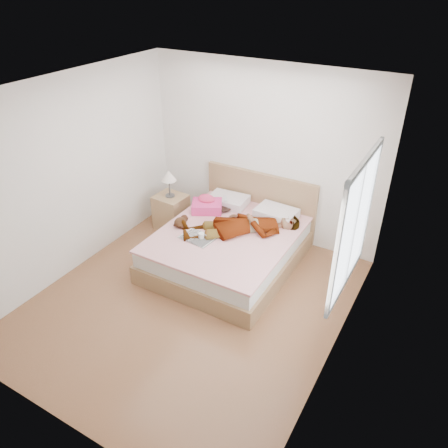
# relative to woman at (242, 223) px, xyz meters

# --- Properties ---
(ground) EXTENTS (4.00, 4.00, 0.00)m
(ground) POSITION_rel_woman_xyz_m (-0.14, -1.11, -0.62)
(ground) COLOR #54321A
(ground) RESTS_ON ground
(woman) EXTENTS (1.69, 1.53, 0.23)m
(woman) POSITION_rel_woman_xyz_m (0.00, 0.00, 0.00)
(woman) COLOR white
(woman) RESTS_ON bed
(hair) EXTENTS (0.46, 0.54, 0.07)m
(hair) POSITION_rel_woman_xyz_m (-0.57, 0.45, -0.08)
(hair) COLOR black
(hair) RESTS_ON bed
(phone) EXTENTS (0.09, 0.10, 0.05)m
(phone) POSITION_rel_woman_xyz_m (-0.50, 0.40, 0.07)
(phone) COLOR silver
(phone) RESTS_ON bed
(room_shell) EXTENTS (4.00, 4.00, 4.00)m
(room_shell) POSITION_rel_woman_xyz_m (1.64, -0.81, 0.88)
(room_shell) COLOR white
(room_shell) RESTS_ON ground
(bed) EXTENTS (1.80, 2.08, 1.00)m
(bed) POSITION_rel_woman_xyz_m (-0.14, -0.08, -0.35)
(bed) COLOR olive
(bed) RESTS_ON ground
(towel) EXTENTS (0.55, 0.51, 0.23)m
(towel) POSITION_rel_woman_xyz_m (-0.72, 0.24, -0.02)
(towel) COLOR #FE4590
(towel) RESTS_ON bed
(magazine) EXTENTS (0.48, 0.35, 0.03)m
(magazine) POSITION_rel_woman_xyz_m (-0.42, -0.49, -0.11)
(magazine) COLOR silver
(magazine) RESTS_ON bed
(coffee_mug) EXTENTS (0.12, 0.10, 0.09)m
(coffee_mug) POSITION_rel_woman_xyz_m (-0.36, -0.48, -0.07)
(coffee_mug) COLOR white
(coffee_mug) RESTS_ON bed
(plush_toy) EXTENTS (0.17, 0.26, 0.14)m
(plush_toy) POSITION_rel_woman_xyz_m (-0.79, -0.34, -0.04)
(plush_toy) COLOR #321B0E
(plush_toy) RESTS_ON bed
(nightstand) EXTENTS (0.49, 0.44, 1.00)m
(nightstand) POSITION_rel_woman_xyz_m (-1.40, 0.24, -0.29)
(nightstand) COLOR olive
(nightstand) RESTS_ON ground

